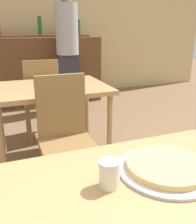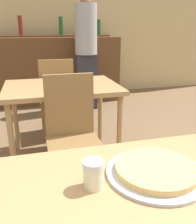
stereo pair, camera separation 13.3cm
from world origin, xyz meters
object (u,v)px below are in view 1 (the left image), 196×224
at_px(chair_far_side_front, 65,131).
at_px(person_standing, 67,46).
at_px(pizza_tray, 166,167).
at_px(cheese_shaker, 109,174).
at_px(chair_far_side_back, 42,95).

bearing_deg(chair_far_side_front, person_standing, 74.57).
distance_m(pizza_tray, cheese_shaker, 0.25).
height_order(cheese_shaker, person_standing, person_standing).
xyz_separation_m(cheese_shaker, person_standing, (0.68, 3.16, 0.21)).
relative_size(chair_far_side_front, cheese_shaker, 9.41).
height_order(pizza_tray, person_standing, person_standing).
relative_size(chair_far_side_front, chair_far_side_back, 1.00).
bearing_deg(person_standing, chair_far_side_front, -105.43).
distance_m(chair_far_side_back, person_standing, 1.26).
distance_m(chair_far_side_front, chair_far_side_back, 1.11).
bearing_deg(pizza_tray, person_standing, 82.23).
distance_m(cheese_shaker, person_standing, 3.24).
height_order(chair_far_side_front, person_standing, person_standing).
xyz_separation_m(chair_far_side_back, pizza_tray, (0.16, -2.13, 0.23)).
height_order(chair_far_side_front, cheese_shaker, chair_far_side_front).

